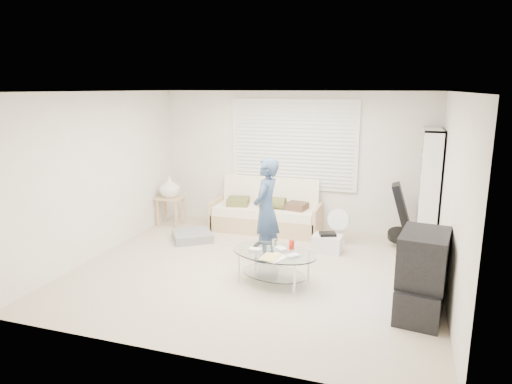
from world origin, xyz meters
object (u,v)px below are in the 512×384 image
(tv_unit, at_px, (422,275))
(coffee_table, at_px, (274,258))
(futon_sofa, at_px, (267,213))
(bookshelf, at_px, (428,190))

(tv_unit, distance_m, coffee_table, 1.86)
(futon_sofa, height_order, tv_unit, tv_unit)
(bookshelf, relative_size, tv_unit, 1.96)
(futon_sofa, distance_m, bookshelf, 2.80)
(bookshelf, distance_m, coffee_table, 2.94)
(futon_sofa, distance_m, tv_unit, 3.61)
(futon_sofa, xyz_separation_m, coffee_table, (0.77, -2.20, 0.04))
(futon_sofa, relative_size, tv_unit, 1.98)
(bookshelf, relative_size, coffee_table, 1.50)
(futon_sofa, height_order, coffee_table, futon_sofa)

